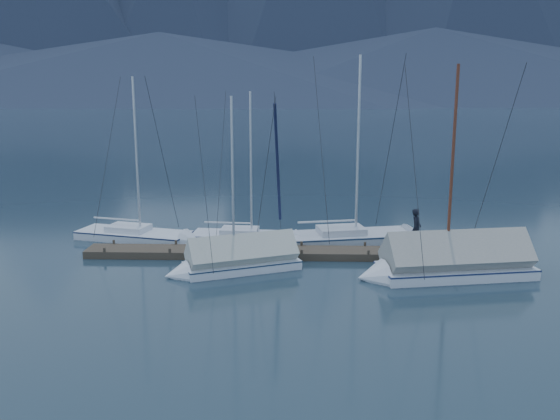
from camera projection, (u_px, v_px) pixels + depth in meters
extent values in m
plane|color=#14232E|center=(279.00, 269.00, 25.55)|extent=(1000.00, 1000.00, 0.00)
cone|color=#475675|center=(539.00, 9.00, 441.98)|extent=(308.00, 308.00, 125.00)
cone|color=#192133|center=(173.00, 11.00, 306.60)|extent=(171.00, 171.00, 90.00)
cone|color=#192133|center=(160.00, 68.00, 258.92)|extent=(416.00, 416.00, 30.00)
cone|color=#192133|center=(434.00, 65.00, 259.87)|extent=(390.00, 390.00, 32.00)
cube|color=#382D23|center=(280.00, 253.00, 27.47)|extent=(18.00, 1.50, 0.34)
cube|color=black|center=(152.00, 256.00, 27.70)|extent=(3.00, 1.30, 0.30)
cube|color=black|center=(280.00, 257.00, 27.51)|extent=(3.00, 1.30, 0.30)
cube|color=black|center=(410.00, 258.00, 27.32)|extent=(3.00, 1.30, 0.30)
cylinder|color=#382D23|center=(114.00, 244.00, 28.36)|extent=(0.12, 0.12, 0.35)
cylinder|color=#382D23|center=(104.00, 252.00, 26.99)|extent=(0.12, 0.12, 0.35)
cylinder|color=#382D23|center=(176.00, 244.00, 28.27)|extent=(0.12, 0.12, 0.35)
cylinder|color=#382D23|center=(170.00, 252.00, 26.90)|extent=(0.12, 0.12, 0.35)
cylinder|color=#382D23|center=(239.00, 245.00, 28.18)|extent=(0.12, 0.12, 0.35)
cylinder|color=#382D23|center=(235.00, 253.00, 26.81)|extent=(0.12, 0.12, 0.35)
cylinder|color=#382D23|center=(302.00, 245.00, 28.08)|extent=(0.12, 0.12, 0.35)
cylinder|color=#382D23|center=(302.00, 253.00, 26.71)|extent=(0.12, 0.12, 0.35)
cylinder|color=#382D23|center=(365.00, 246.00, 27.99)|extent=(0.12, 0.12, 0.35)
cylinder|color=#382D23|center=(368.00, 254.00, 26.62)|extent=(0.12, 0.12, 0.35)
cylinder|color=#382D23|center=(429.00, 246.00, 27.89)|extent=(0.12, 0.12, 0.35)
cylinder|color=#382D23|center=(435.00, 255.00, 26.53)|extent=(0.12, 0.12, 0.35)
cube|color=silver|center=(134.00, 237.00, 30.48)|extent=(6.12, 3.32, 0.64)
cube|color=silver|center=(134.00, 243.00, 30.54)|extent=(5.06, 2.26, 0.29)
cube|color=#172145|center=(134.00, 232.00, 30.42)|extent=(6.18, 3.35, 0.06)
cone|color=silver|center=(194.00, 242.00, 29.57)|extent=(1.50, 2.07, 1.86)
cube|color=silver|center=(128.00, 228.00, 30.46)|extent=(2.31, 1.82, 0.29)
cylinder|color=#B2B7BF|center=(137.00, 156.00, 29.50)|extent=(0.12, 0.12, 7.77)
cylinder|color=#B2B7BF|center=(116.00, 219.00, 30.56)|extent=(2.56, 0.73, 0.09)
cylinder|color=#26262B|center=(163.00, 157.00, 29.11)|extent=(0.75, 2.85, 7.77)
cube|color=silver|center=(245.00, 239.00, 30.19)|extent=(5.45, 2.20, 0.59)
cube|color=silver|center=(245.00, 244.00, 30.24)|extent=(4.59, 1.34, 0.27)
cube|color=navy|center=(245.00, 234.00, 30.13)|extent=(5.50, 2.22, 0.05)
cone|color=silver|center=(305.00, 241.00, 29.85)|extent=(1.11, 1.78, 1.70)
cube|color=silver|center=(240.00, 231.00, 30.13)|extent=(1.96, 1.39, 0.27)
cylinder|color=#B2B7BF|center=(251.00, 164.00, 29.35)|extent=(0.11, 0.11, 7.10)
cylinder|color=#B2B7BF|center=(227.00, 223.00, 30.11)|extent=(2.39, 0.27, 0.08)
cylinder|color=#26262B|center=(278.00, 165.00, 29.20)|extent=(0.24, 2.67, 7.10)
cube|color=silver|center=(347.00, 240.00, 29.86)|extent=(6.85, 3.48, 0.72)
cube|color=silver|center=(347.00, 246.00, 29.93)|extent=(5.68, 2.32, 0.33)
cube|color=navy|center=(347.00, 234.00, 29.79)|extent=(6.91, 3.52, 0.07)
cone|color=silver|center=(417.00, 237.00, 30.50)|extent=(1.61, 2.29, 2.09)
cube|color=silver|center=(341.00, 230.00, 29.69)|extent=(2.55, 1.97, 0.33)
cylinder|color=#B2B7BF|center=(358.00, 146.00, 28.95)|extent=(0.13, 0.13, 8.71)
cylinder|color=#B2B7BF|center=(327.00, 221.00, 29.46)|extent=(2.90, 0.70, 0.10)
cylinder|color=#26262B|center=(390.00, 146.00, 29.23)|extent=(0.71, 3.23, 8.72)
cube|color=silver|center=(455.00, 273.00, 24.66)|extent=(6.61, 3.33, 0.67)
cube|color=silver|center=(455.00, 280.00, 24.72)|extent=(5.50, 2.17, 0.31)
cube|color=#1A254F|center=(455.00, 267.00, 24.60)|extent=(6.68, 3.37, 0.06)
cone|color=silver|center=(371.00, 277.00, 24.14)|extent=(1.49, 2.32, 2.15)
cylinder|color=#592819|center=(452.00, 168.00, 23.68)|extent=(0.12, 0.12, 8.15)
cylinder|color=#592819|center=(480.00, 250.00, 24.61)|extent=(2.81, 0.60, 0.09)
cylinder|color=#26262B|center=(415.00, 169.00, 23.45)|extent=(0.59, 3.13, 8.15)
cube|color=gray|center=(456.00, 256.00, 24.50)|extent=(6.31, 3.32, 2.28)
cube|color=white|center=(242.00, 268.00, 25.45)|extent=(5.18, 3.49, 0.58)
cube|color=white|center=(242.00, 273.00, 25.51)|extent=(4.20, 2.49, 0.26)
cube|color=#162A44|center=(242.00, 262.00, 25.40)|extent=(5.23, 3.53, 0.05)
cone|color=white|center=(176.00, 275.00, 24.46)|extent=(1.53, 1.92, 1.67)
cylinder|color=#B2B7BF|center=(233.00, 181.00, 24.54)|extent=(0.10, 0.10, 6.98)
cylinder|color=#B2B7BF|center=(261.00, 247.00, 25.59)|extent=(2.06, 0.92, 0.08)
cylinder|color=#26262B|center=(204.00, 183.00, 24.12)|extent=(0.97, 2.28, 6.98)
cube|color=#ABACA1|center=(242.00, 253.00, 25.32)|extent=(4.97, 3.43, 1.78)
imported|color=black|center=(416.00, 228.00, 27.47)|extent=(0.63, 0.78, 1.86)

